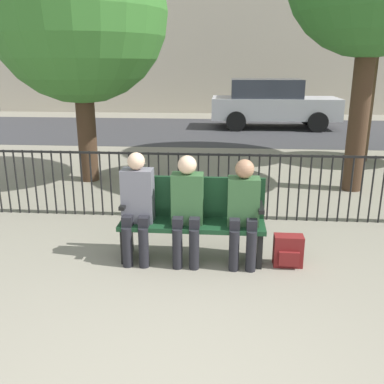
{
  "coord_description": "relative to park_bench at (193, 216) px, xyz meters",
  "views": [
    {
      "loc": [
        0.35,
        -2.06,
        2.14
      ],
      "look_at": [
        0.0,
        2.35,
        0.8
      ],
      "focal_mm": 40.0,
      "sensor_mm": 36.0,
      "label": 1
    }
  ],
  "objects": [
    {
      "name": "park_bench",
      "position": [
        0.0,
        0.0,
        0.0
      ],
      "size": [
        1.6,
        0.45,
        0.92
      ],
      "color": "#14381E",
      "rests_on": "ground"
    },
    {
      "name": "seated_person_0",
      "position": [
        -0.6,
        -0.13,
        0.19
      ],
      "size": [
        0.34,
        0.39,
        1.23
      ],
      "color": "black",
      "rests_on": "ground"
    },
    {
      "name": "seated_person_1",
      "position": [
        -0.05,
        -0.13,
        0.18
      ],
      "size": [
        0.34,
        0.39,
        1.21
      ],
      "color": "black",
      "rests_on": "ground"
    },
    {
      "name": "seated_person_2",
      "position": [
        0.56,
        -0.13,
        0.17
      ],
      "size": [
        0.34,
        0.39,
        1.18
      ],
      "color": "black",
      "rests_on": "ground"
    },
    {
      "name": "backpack",
      "position": [
        1.06,
        -0.15,
        -0.32
      ],
      "size": [
        0.31,
        0.21,
        0.35
      ],
      "color": "maroon",
      "rests_on": "ground"
    },
    {
      "name": "fence_railing",
      "position": [
        -0.02,
        1.29,
        0.07
      ],
      "size": [
        9.01,
        0.03,
        0.95
      ],
      "color": "black",
      "rests_on": "ground"
    },
    {
      "name": "tree_3",
      "position": [
        -2.21,
        3.2,
        2.47
      ],
      "size": [
        3.09,
        3.09,
        4.52
      ],
      "color": "#422D1E",
      "rests_on": "ground"
    },
    {
      "name": "street_surface",
      "position": [
        0.0,
        9.57,
        -0.49
      ],
      "size": [
        24.0,
        6.0,
        0.01
      ],
      "color": "#333335",
      "rests_on": "ground"
    },
    {
      "name": "parked_car_0",
      "position": [
        1.87,
        10.35,
        0.35
      ],
      "size": [
        4.2,
        1.94,
        1.62
      ],
      "color": "#B7B7BC",
      "rests_on": "ground"
    }
  ]
}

